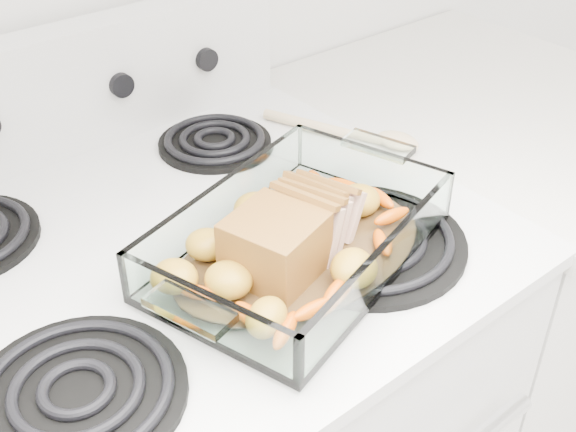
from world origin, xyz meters
TOP-DOWN VIEW (x-y plane):
  - counter_right at (0.67, 1.66)m, footprint 0.58×0.68m
  - baking_dish at (0.10, 1.52)m, footprint 0.35×0.23m
  - pork_roast at (0.08, 1.52)m, footprint 0.17×0.09m
  - roast_vegetables at (0.10, 1.55)m, footprint 0.32×0.17m
  - wooden_spoon at (0.37, 1.68)m, footprint 0.13×0.24m

SIDE VIEW (x-z plane):
  - counter_right at x=0.67m, z-range 0.00..0.93m
  - wooden_spoon at x=0.37m, z-range 0.94..0.95m
  - baking_dish at x=0.10m, z-range 0.93..1.00m
  - roast_vegetables at x=0.10m, z-range 0.95..0.99m
  - pork_roast at x=0.08m, z-range 0.95..1.03m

